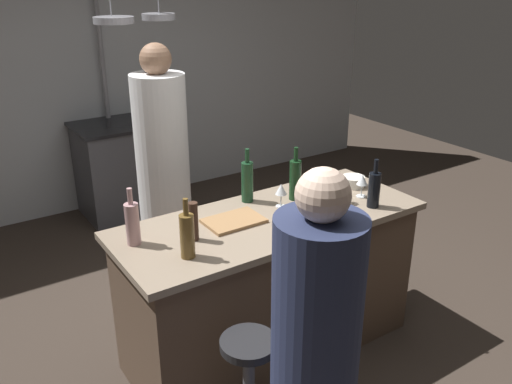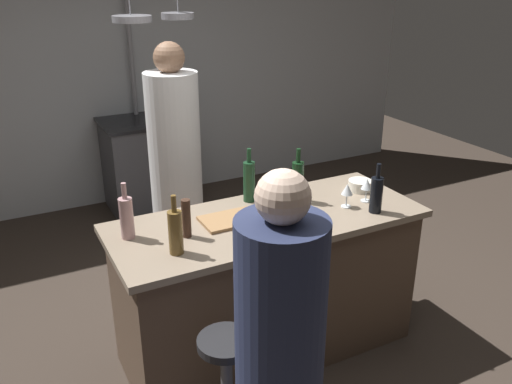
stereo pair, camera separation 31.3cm
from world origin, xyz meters
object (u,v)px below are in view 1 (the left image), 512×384
(wine_bottle_green, at_px, (247,181))
(wine_bottle_amber, at_px, (187,235))
(guest_left, at_px, (314,376))
(wine_bottle_dark, at_px, (374,189))
(pepper_mill, at_px, (194,221))
(mixing_bowl_wooden, at_px, (303,217))
(mixing_bowl_ceramic, at_px, (353,181))
(stove_range, at_px, (122,169))
(wine_bottle_rose, at_px, (132,223))
(wine_bottle_red, at_px, (295,179))
(wine_glass_by_chef, at_px, (345,187))
(wine_glass_near_left_guest, at_px, (281,190))
(wine_glass_near_right_guest, at_px, (362,181))
(chef, at_px, (164,179))
(cutting_board, at_px, (234,221))

(wine_bottle_green, xyz_separation_m, wine_bottle_amber, (-0.61, -0.42, -0.01))
(guest_left, relative_size, wine_bottle_dark, 5.42)
(wine_bottle_dark, bearing_deg, pepper_mill, 169.09)
(mixing_bowl_wooden, bearing_deg, pepper_mill, 165.43)
(pepper_mill, height_order, mixing_bowl_ceramic, pepper_mill)
(stove_range, xyz_separation_m, pepper_mill, (-0.49, -2.46, 0.56))
(wine_bottle_rose, xyz_separation_m, mixing_bowl_wooden, (0.87, -0.29, -0.08))
(wine_bottle_red, height_order, wine_bottle_amber, wine_bottle_red)
(stove_range, distance_m, wine_bottle_amber, 2.73)
(stove_range, height_order, wine_glass_by_chef, wine_glass_by_chef)
(pepper_mill, xyz_separation_m, wine_bottle_red, (0.76, 0.14, 0.02))
(guest_left, distance_m, wine_glass_near_left_guest, 1.28)
(stove_range, bearing_deg, wine_bottle_red, -83.36)
(wine_glass_by_chef, height_order, mixing_bowl_ceramic, wine_glass_by_chef)
(wine_bottle_amber, xyz_separation_m, wine_glass_near_right_guest, (1.23, 0.08, -0.01))
(wine_bottle_rose, height_order, mixing_bowl_ceramic, wine_bottle_rose)
(chef, distance_m, mixing_bowl_ceramic, 1.34)
(mixing_bowl_ceramic, bearing_deg, chef, 131.28)
(cutting_board, bearing_deg, wine_glass_near_left_guest, 4.37)
(wine_bottle_dark, bearing_deg, wine_glass_by_chef, 128.64)
(cutting_board, xyz_separation_m, wine_bottle_rose, (-0.56, 0.07, 0.11))
(stove_range, height_order, wine_bottle_rose, wine_bottle_rose)
(wine_glass_near_left_guest, distance_m, wine_glass_by_chef, 0.39)
(wine_bottle_dark, distance_m, wine_bottle_amber, 1.19)
(wine_glass_near_right_guest, bearing_deg, mixing_bowl_ceramic, 63.48)
(guest_left, relative_size, wine_bottle_green, 4.82)
(chef, height_order, wine_bottle_dark, chef)
(wine_bottle_red, xyz_separation_m, wine_glass_near_right_guest, (0.36, -0.20, -0.02))
(cutting_board, relative_size, mixing_bowl_wooden, 1.64)
(pepper_mill, relative_size, wine_bottle_red, 0.64)
(cutting_board, relative_size, mixing_bowl_ceramic, 2.12)
(wine_glass_near_right_guest, bearing_deg, wine_bottle_green, 151.89)
(stove_range, xyz_separation_m, wine_bottle_rose, (-0.77, -2.33, 0.57))
(wine_bottle_dark, distance_m, wine_bottle_rose, 1.40)
(wine_bottle_rose, distance_m, wine_glass_by_chef, 1.26)
(wine_bottle_rose, bearing_deg, wine_glass_near_left_guest, -2.49)
(guest_left, relative_size, wine_glass_near_right_guest, 10.95)
(wine_bottle_rose, height_order, mixing_bowl_wooden, wine_bottle_rose)
(wine_bottle_red, xyz_separation_m, wine_glass_near_left_guest, (-0.14, -0.05, -0.02))
(wine_bottle_rose, relative_size, wine_glass_near_left_guest, 2.10)
(mixing_bowl_wooden, bearing_deg, wine_bottle_dark, -6.26)
(mixing_bowl_ceramic, bearing_deg, wine_bottle_green, 166.04)
(cutting_board, distance_m, wine_bottle_amber, 0.45)
(chef, relative_size, wine_glass_near_left_guest, 12.08)
(guest_left, height_order, wine_glass_near_left_guest, guest_left)
(wine_bottle_rose, bearing_deg, mixing_bowl_wooden, -18.11)
(chef, relative_size, wine_bottle_rose, 5.75)
(wine_bottle_dark, xyz_separation_m, mixing_bowl_wooden, (-0.48, 0.05, -0.08))
(wine_glass_near_right_guest, bearing_deg, wine_glass_near_left_guest, 163.29)
(stove_range, height_order, cutting_board, cutting_board)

